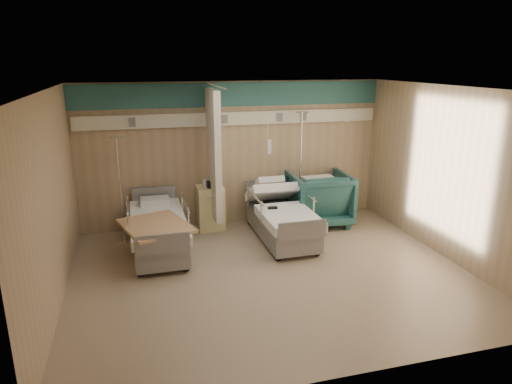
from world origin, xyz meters
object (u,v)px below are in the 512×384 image
visitor_armchair (319,198)px  iv_stand_right (300,199)px  bedside_cabinet (211,208)px  bed_left (159,235)px  bed_right (281,223)px  iv_stand_left (123,220)px

visitor_armchair → iv_stand_right: 0.44m
iv_stand_right → bedside_cabinet: bearing=-179.6°
bed_left → bedside_cabinet: bearing=40.6°
bed_right → iv_stand_left: bearing=165.6°
iv_stand_right → iv_stand_left: (-3.48, -0.20, -0.06)m
bed_right → bed_left: size_ratio=1.00×
bed_left → iv_stand_right: size_ratio=0.97×
iv_stand_left → bed_left: bearing=-50.7°
visitor_armchair → bed_left: bearing=13.7°
bedside_cabinet → iv_stand_left: iv_stand_left is taller
bedside_cabinet → iv_stand_left: 1.65m
bed_right → bedside_cabinet: (-1.15, 0.90, 0.11)m
bed_right → bed_left: bearing=180.0°
bed_left → iv_stand_right: 3.04m
visitor_armchair → bed_right: bearing=34.4°
visitor_armchair → iv_stand_left: (-3.77, 0.12, -0.14)m
bed_right → iv_stand_right: 1.15m
bed_right → iv_stand_right: (0.69, 0.91, 0.14)m
bed_left → bedside_cabinet: bedside_cabinet is taller
bed_right → visitor_armchair: (0.99, 0.60, 0.21)m
bed_left → visitor_armchair: 3.25m
bed_left → visitor_armchair: (3.19, 0.60, 0.21)m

